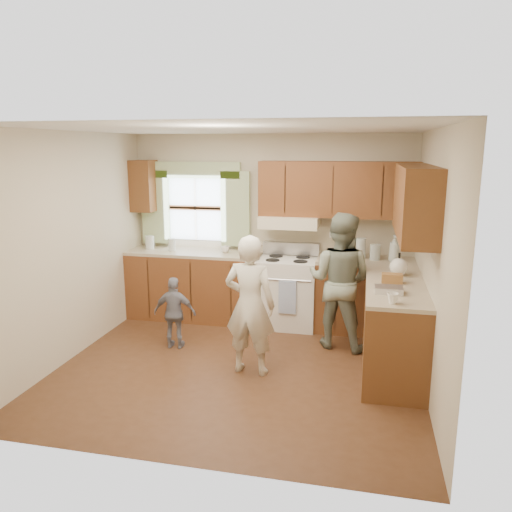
% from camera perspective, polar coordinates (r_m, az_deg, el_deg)
% --- Properties ---
extents(room, '(3.80, 3.80, 3.80)m').
position_cam_1_polar(room, '(5.12, -2.06, 0.21)').
color(room, '#452815').
rests_on(room, ground).
extents(kitchen_fixtures, '(3.80, 2.25, 2.15)m').
position_cam_1_polar(kitchen_fixtures, '(6.14, 6.06, -1.75)').
color(kitchen_fixtures, '#4D2410').
rests_on(kitchen_fixtures, ground).
extents(stove, '(0.76, 0.67, 1.07)m').
position_cam_1_polar(stove, '(6.62, 3.64, -3.99)').
color(stove, silver).
rests_on(stove, ground).
extents(woman_left, '(0.56, 0.40, 1.47)m').
position_cam_1_polar(woman_left, '(5.15, -0.71, -5.64)').
color(woman_left, beige).
rests_on(woman_left, ground).
extents(woman_right, '(0.91, 0.79, 1.60)m').
position_cam_1_polar(woman_right, '(5.90, 9.53, -2.81)').
color(woman_right, '#253C2F').
rests_on(woman_right, ground).
extents(child, '(0.52, 0.25, 0.85)m').
position_cam_1_polar(child, '(5.95, -9.26, -6.43)').
color(child, gray).
rests_on(child, ground).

